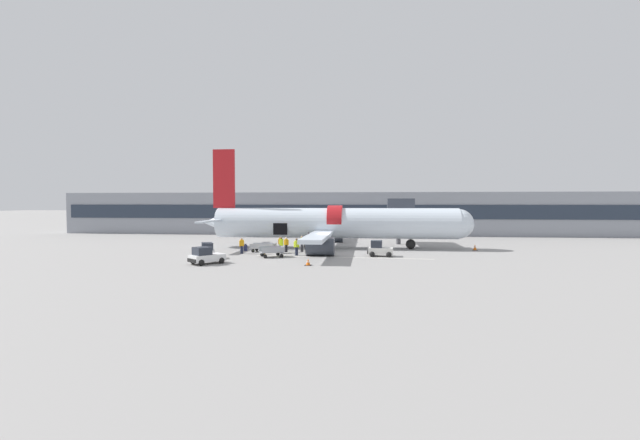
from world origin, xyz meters
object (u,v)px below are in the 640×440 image
object	(u,v)px
suitcase_on_tarmac_upright	(246,248)
ground_crew_driver	(286,244)
ground_crew_loader_a	(297,246)
ground_crew_loader_b	(281,245)
ground_crew_helper	(242,245)
baggage_tug_rear	(206,256)
baggage_cart_loading	(263,248)
baggage_tug_lead	(207,251)
baggage_tug_mid	(380,250)
ground_crew_marshal	(302,243)
suitcase_on_tarmac_spare	(263,251)
ground_crew_supervisor	(280,243)
baggage_cart_queued	(273,252)
airplane	(332,224)

from	to	relation	value
suitcase_on_tarmac_upright	ground_crew_driver	bearing A→B (deg)	-6.91
ground_crew_driver	ground_crew_loader_a	bearing A→B (deg)	-60.11
ground_crew_loader_b	ground_crew_helper	xyz separation A→B (m)	(-4.24, -0.80, -0.03)
baggage_tug_rear	ground_crew_loader_a	world-z (taller)	ground_crew_loader_a
ground_crew_driver	suitcase_on_tarmac_upright	distance (m)	4.96
baggage_cart_loading	baggage_tug_lead	bearing A→B (deg)	-128.35
ground_crew_loader_b	suitcase_on_tarmac_upright	world-z (taller)	ground_crew_loader_b
baggage_tug_mid	ground_crew_marshal	world-z (taller)	ground_crew_marshal
suitcase_on_tarmac_spare	suitcase_on_tarmac_upright	bearing A→B (deg)	132.39
ground_crew_loader_b	ground_crew_supervisor	size ratio (longest dim) A/B	1.16
baggage_cart_queued	ground_crew_driver	world-z (taller)	ground_crew_driver
baggage_cart_queued	ground_crew_supervisor	xyz separation A→B (m)	(-0.57, 6.55, 0.32)
baggage_tug_mid	ground_crew_driver	xyz separation A→B (m)	(-10.38, 2.61, 0.20)
ground_crew_loader_a	suitcase_on_tarmac_upright	bearing A→B (deg)	151.98
ground_crew_supervisor	suitcase_on_tarmac_upright	world-z (taller)	ground_crew_supervisor
airplane	baggage_cart_loading	distance (m)	9.19
ground_crew_loader_b	suitcase_on_tarmac_spare	xyz separation A→B (m)	(-1.70, -1.35, -0.59)
suitcase_on_tarmac_spare	baggage_tug_lead	bearing A→B (deg)	-147.67
ground_crew_loader_a	baggage_tug_mid	bearing A→B (deg)	1.87
baggage_tug_rear	baggage_cart_loading	xyz separation A→B (m)	(2.91, 9.90, -0.21)
baggage_cart_loading	ground_crew_supervisor	xyz separation A→B (m)	(1.46, 2.20, 0.35)
airplane	baggage_tug_rear	xyz separation A→B (m)	(-10.25, -14.83, -2.32)
ground_crew_driver	ground_crew_loader_b	bearing A→B (deg)	-104.50
baggage_cart_queued	ground_crew_loader_a	bearing A→B (deg)	35.38
ground_crew_loader_b	suitcase_on_tarmac_spare	world-z (taller)	ground_crew_loader_b
ground_crew_loader_a	suitcase_on_tarmac_upright	world-z (taller)	ground_crew_loader_a
baggage_tug_rear	ground_crew_supervisor	world-z (taller)	baggage_tug_rear
suitcase_on_tarmac_upright	baggage_tug_mid	bearing A→B (deg)	-11.85
baggage_tug_lead	ground_crew_loader_b	distance (m)	8.13
airplane	ground_crew_helper	size ratio (longest dim) A/B	18.85
airplane	ground_crew_loader_b	size ratio (longest dim) A/B	18.34
ground_crew_loader_b	suitcase_on_tarmac_spare	distance (m)	2.25
baggage_cart_loading	suitcase_on_tarmac_upright	bearing A→B (deg)	162.59
baggage_tug_rear	suitcase_on_tarmac_upright	distance (m)	10.64
ground_crew_loader_a	ground_crew_loader_b	size ratio (longest dim) A/B	1.00
ground_crew_marshal	suitcase_on_tarmac_spare	world-z (taller)	ground_crew_marshal
airplane	ground_crew_loader_b	distance (m)	8.12
ground_crew_loader_a	suitcase_on_tarmac_spare	distance (m)	3.74
baggage_tug_rear	baggage_tug_mid	bearing A→B (deg)	25.00
baggage_tug_rear	ground_crew_driver	distance (m)	11.44
ground_crew_loader_a	ground_crew_supervisor	distance (m)	5.70
ground_crew_loader_a	ground_crew_supervisor	world-z (taller)	ground_crew_loader_a
suitcase_on_tarmac_upright	ground_crew_marshal	bearing A→B (deg)	-0.03
ground_crew_loader_a	baggage_cart_queued	bearing A→B (deg)	-144.62
baggage_cart_loading	ground_crew_marshal	size ratio (longest dim) A/B	2.04
baggage_cart_queued	ground_crew_helper	bearing A→B (deg)	148.32
baggage_tug_lead	baggage_tug_mid	bearing A→B (deg)	10.21
ground_crew_loader_b	ground_crew_driver	size ratio (longest dim) A/B	1.07
baggage_tug_mid	ground_crew_driver	size ratio (longest dim) A/B	1.60
baggage_tug_rear	ground_crew_driver	bearing A→B (deg)	61.20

